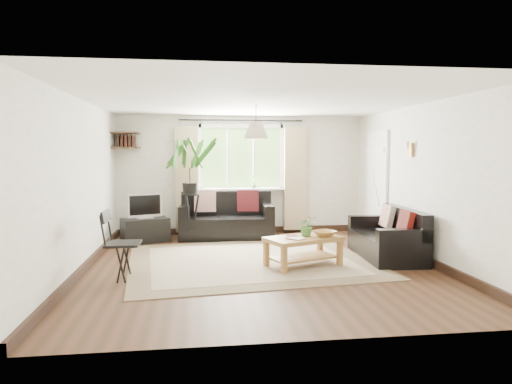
{
  "coord_description": "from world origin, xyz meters",
  "views": [
    {
      "loc": [
        -0.91,
        -6.55,
        1.66
      ],
      "look_at": [
        0.0,
        0.4,
        1.05
      ],
      "focal_mm": 32.0,
      "sensor_mm": 36.0,
      "label": 1
    }
  ],
  "objects": [
    {
      "name": "sofa_back",
      "position": [
        -0.34,
        2.24,
        0.42
      ],
      "size": [
        1.84,
        1.0,
        0.84
      ],
      "primitive_type": null,
      "rotation": [
        0.0,
        0.0,
        -0.06
      ],
      "color": "black",
      "rests_on": "floor"
    },
    {
      "name": "wall_back",
      "position": [
        0.0,
        2.75,
        1.2
      ],
      "size": [
        5.0,
        0.02,
        2.4
      ],
      "primitive_type": "cube",
      "color": "beige",
      "rests_on": "floor"
    },
    {
      "name": "table_plant",
      "position": [
        0.69,
        -0.07,
        0.59
      ],
      "size": [
        0.3,
        0.26,
        0.3
      ],
      "primitive_type": "imported",
      "rotation": [
        0.0,
        0.0,
        0.11
      ],
      "color": "#3A712D",
      "rests_on": "coffee_table"
    },
    {
      "name": "wall_front",
      "position": [
        0.0,
        -2.75,
        1.2
      ],
      "size": [
        5.0,
        0.02,
        2.4
      ],
      "primitive_type": "cube",
      "color": "beige",
      "rests_on": "floor"
    },
    {
      "name": "corner_shelf",
      "position": [
        -2.25,
        2.5,
        1.89
      ],
      "size": [
        0.5,
        0.5,
        0.34
      ],
      "primitive_type": null,
      "color": "black",
      "rests_on": "wall_back"
    },
    {
      "name": "bowl",
      "position": [
        0.95,
        -0.13,
        0.48
      ],
      "size": [
        0.44,
        0.44,
        0.08
      ],
      "primitive_type": "imported",
      "rotation": [
        0.0,
        0.0,
        0.48
      ],
      "color": "#A27538",
      "rests_on": "coffee_table"
    },
    {
      "name": "door",
      "position": [
        2.47,
        1.7,
        1.0
      ],
      "size": [
        0.06,
        0.96,
        2.06
      ],
      "primitive_type": "cube",
      "color": "silver",
      "rests_on": "wall_right"
    },
    {
      "name": "wall_left",
      "position": [
        -2.5,
        0.0,
        1.2
      ],
      "size": [
        0.02,
        5.5,
        2.4
      ],
      "primitive_type": "cube",
      "color": "beige",
      "rests_on": "floor"
    },
    {
      "name": "coffee_table",
      "position": [
        0.62,
        -0.15,
        0.22
      ],
      "size": [
        1.2,
        0.93,
        0.44
      ],
      "primitive_type": null,
      "rotation": [
        0.0,
        0.0,
        0.37
      ],
      "color": "brown",
      "rests_on": "floor"
    },
    {
      "name": "sill_plant",
      "position": [
        0.25,
        2.63,
        1.06
      ],
      "size": [
        0.14,
        0.1,
        0.27
      ],
      "primitive_type": "imported",
      "color": "#2D6023",
      "rests_on": "window"
    },
    {
      "name": "book_b",
      "position": [
        0.38,
        -0.12,
        0.45
      ],
      "size": [
        0.18,
        0.23,
        0.02
      ],
      "primitive_type": "imported",
      "rotation": [
        0.0,
        0.0,
        -0.14
      ],
      "color": "#572A22",
      "rests_on": "coffee_table"
    },
    {
      "name": "book_a",
      "position": [
        0.4,
        -0.34,
        0.45
      ],
      "size": [
        0.29,
        0.3,
        0.02
      ],
      "primitive_type": "imported",
      "rotation": [
        0.0,
        0.0,
        0.71
      ],
      "color": "white",
      "rests_on": "coffee_table"
    },
    {
      "name": "pendant_lamp",
      "position": [
        0.0,
        0.4,
        2.05
      ],
      "size": [
        0.36,
        0.36,
        0.54
      ],
      "primitive_type": null,
      "color": "beige",
      "rests_on": "ceiling"
    },
    {
      "name": "wall_right",
      "position": [
        2.5,
        0.0,
        1.2
      ],
      "size": [
        0.02,
        5.5,
        2.4
      ],
      "primitive_type": "cube",
      "color": "beige",
      "rests_on": "floor"
    },
    {
      "name": "ceiling",
      "position": [
        0.0,
        0.0,
        2.4
      ],
      "size": [
        5.5,
        5.5,
        0.0
      ],
      "primitive_type": "plane",
      "rotation": [
        3.14,
        0.0,
        0.0
      ],
      "color": "white",
      "rests_on": "floor"
    },
    {
      "name": "rug",
      "position": [
        -0.11,
        0.26,
        0.01
      ],
      "size": [
        3.9,
        3.44,
        0.02
      ],
      "primitive_type": "cube",
      "rotation": [
        0.0,
        0.0,
        0.11
      ],
      "color": "beige",
      "rests_on": "floor"
    },
    {
      "name": "window",
      "position": [
        0.0,
        2.71,
        1.55
      ],
      "size": [
        2.5,
        0.16,
        2.16
      ],
      "primitive_type": null,
      "color": "white",
      "rests_on": "wall_back"
    },
    {
      "name": "floor",
      "position": [
        0.0,
        0.0,
        0.0
      ],
      "size": [
        5.5,
        5.5,
        0.0
      ],
      "primitive_type": "plane",
      "color": "#301F10",
      "rests_on": "ground"
    },
    {
      "name": "tv_stand",
      "position": [
        -1.86,
        2.0,
        0.22
      ],
      "size": [
        0.94,
        0.73,
        0.44
      ],
      "primitive_type": "cube",
      "rotation": [
        0.0,
        0.0,
        0.37
      ],
      "color": "black",
      "rests_on": "floor"
    },
    {
      "name": "tv",
      "position": [
        -1.86,
        2.0,
        0.69
      ],
      "size": [
        0.67,
        0.43,
        0.49
      ],
      "primitive_type": null,
      "rotation": [
        0.0,
        0.0,
        0.37
      ],
      "color": "#A5A5AA",
      "rests_on": "tv_stand"
    },
    {
      "name": "palm_stand",
      "position": [
        -1.03,
        1.96,
        0.97
      ],
      "size": [
        0.94,
        0.94,
        1.94
      ],
      "primitive_type": null,
      "rotation": [
        0.0,
        0.0,
        0.29
      ],
      "color": "black",
      "rests_on": "floor"
    },
    {
      "name": "wall_sconce",
      "position": [
        2.43,
        0.3,
        1.74
      ],
      "size": [
        0.12,
        0.12,
        0.28
      ],
      "primitive_type": null,
      "color": "beige",
      "rests_on": "wall_right"
    },
    {
      "name": "folding_chair",
      "position": [
        -1.87,
        -0.49,
        0.45
      ],
      "size": [
        0.49,
        0.49,
        0.91
      ],
      "primitive_type": null,
      "rotation": [
        0.0,
        0.0,
        1.54
      ],
      "color": "black",
      "rests_on": "floor"
    },
    {
      "name": "sofa_right",
      "position": [
        2.05,
        0.22,
        0.37
      ],
      "size": [
        1.61,
        0.86,
        0.74
      ],
      "primitive_type": null,
      "rotation": [
        0.0,
        0.0,
        -1.62
      ],
      "color": "black",
      "rests_on": "floor"
    }
  ]
}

